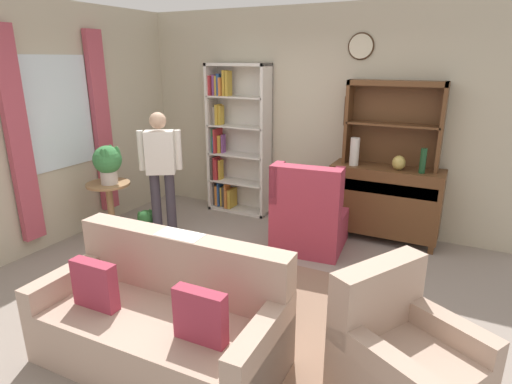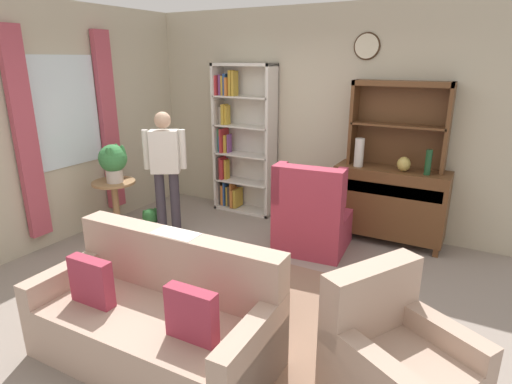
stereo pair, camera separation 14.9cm
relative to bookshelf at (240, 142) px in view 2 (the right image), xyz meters
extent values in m
cube|color=gray|center=(1.14, -1.95, -1.03)|extent=(5.40, 4.60, 0.02)
cube|color=#BCB299|center=(1.14, 0.18, 0.38)|extent=(5.00, 0.06, 2.80)
cylinder|color=beige|center=(1.68, 0.14, 1.28)|extent=(0.28, 0.03, 0.28)
torus|color=#382314|center=(1.68, 0.14, 1.28)|extent=(0.31, 0.02, 0.31)
cube|color=#422816|center=(1.67, 0.13, 0.51)|extent=(0.28, 0.03, 0.36)
cube|color=#BCB299|center=(-1.39, -1.95, 0.38)|extent=(0.06, 4.20, 2.80)
cube|color=silver|center=(-1.35, -1.76, 0.53)|extent=(0.02, 0.90, 1.30)
cube|color=#B24756|center=(-1.30, -2.34, 0.33)|extent=(0.08, 0.24, 2.30)
cube|color=#B24756|center=(-1.30, -1.18, 0.33)|extent=(0.08, 0.24, 2.30)
cube|color=#846651|center=(1.34, -2.25, -1.01)|extent=(2.38, 2.00, 0.01)
cube|color=silver|center=(-0.35, -0.02, 0.03)|extent=(0.04, 0.30, 2.10)
cube|color=silver|center=(0.51, -0.02, 0.03)|extent=(0.04, 0.30, 2.10)
cube|color=silver|center=(0.08, -0.02, 1.06)|extent=(0.90, 0.30, 0.04)
cube|color=silver|center=(0.08, -0.02, -1.00)|extent=(0.90, 0.30, 0.04)
cube|color=silver|center=(0.08, 0.13, 0.03)|extent=(0.90, 0.01, 2.10)
cube|color=silver|center=(0.08, -0.02, -0.57)|extent=(0.86, 0.30, 0.02)
cube|color=#3F3833|center=(-0.32, -0.04, -0.79)|extent=(0.03, 0.13, 0.35)
cube|color=#CC7233|center=(-0.28, -0.04, -0.82)|extent=(0.04, 0.13, 0.30)
cube|color=#284C8C|center=(-0.23, -0.04, -0.79)|extent=(0.03, 0.16, 0.35)
cube|color=gold|center=(-0.19, -0.04, -0.82)|extent=(0.03, 0.13, 0.29)
cube|color=#3F3833|center=(-0.16, -0.04, -0.82)|extent=(0.04, 0.13, 0.30)
cube|color=#CC7233|center=(-0.12, -0.04, -0.79)|extent=(0.02, 0.15, 0.35)
cube|color=#CC7233|center=(-0.08, -0.04, -0.83)|extent=(0.04, 0.24, 0.27)
cube|color=gold|center=(-0.03, -0.04, -0.83)|extent=(0.04, 0.22, 0.27)
cube|color=silver|center=(0.08, -0.02, -0.17)|extent=(0.86, 0.30, 0.02)
cube|color=#3F3833|center=(-0.32, -0.04, -0.40)|extent=(0.03, 0.23, 0.32)
cube|color=#B22D33|center=(-0.29, -0.04, -0.40)|extent=(0.02, 0.18, 0.33)
cube|color=#B22D33|center=(-0.26, -0.04, -0.42)|extent=(0.03, 0.19, 0.30)
cube|color=gold|center=(-0.22, -0.04, -0.42)|extent=(0.03, 0.11, 0.29)
cube|color=silver|center=(0.08, -0.02, 0.23)|extent=(0.86, 0.30, 0.02)
cube|color=#337247|center=(-0.32, -0.04, 0.01)|extent=(0.03, 0.11, 0.33)
cube|color=#284C8C|center=(-0.29, -0.04, -0.04)|extent=(0.02, 0.17, 0.24)
cube|color=#B22D33|center=(-0.25, -0.04, 0.01)|extent=(0.02, 0.23, 0.34)
cube|color=gold|center=(-0.21, -0.04, -0.03)|extent=(0.04, 0.13, 0.25)
cube|color=#723F7F|center=(-0.16, -0.04, -0.03)|extent=(0.02, 0.10, 0.27)
cube|color=silver|center=(0.08, -0.02, 0.64)|extent=(0.86, 0.30, 0.02)
cube|color=gray|center=(-0.32, -0.04, 0.41)|extent=(0.03, 0.23, 0.34)
cube|color=gray|center=(-0.28, -0.04, 0.37)|extent=(0.04, 0.11, 0.24)
cube|color=gold|center=(-0.23, -0.04, 0.39)|extent=(0.04, 0.15, 0.28)
cube|color=gold|center=(-0.19, -0.04, 0.38)|extent=(0.04, 0.10, 0.27)
cube|color=#B22D33|center=(-0.32, -0.04, 0.78)|extent=(0.03, 0.19, 0.27)
cube|color=#723F7F|center=(-0.28, -0.04, 0.79)|extent=(0.04, 0.12, 0.28)
cube|color=gold|center=(-0.24, -0.04, 0.78)|extent=(0.03, 0.12, 0.27)
cube|color=#284C8C|center=(-0.20, -0.04, 0.79)|extent=(0.04, 0.12, 0.29)
cube|color=#CC7233|center=(-0.15, -0.04, 0.77)|extent=(0.03, 0.20, 0.25)
cube|color=gold|center=(-0.11, -0.04, 0.82)|extent=(0.04, 0.13, 0.34)
cube|color=gold|center=(-0.06, -0.04, 0.81)|extent=(0.04, 0.13, 0.33)
cube|color=brown|center=(2.15, -0.09, -0.51)|extent=(1.30, 0.45, 0.82)
cube|color=brown|center=(1.55, -0.26, -0.97)|extent=(0.06, 0.06, 0.10)
cube|color=brown|center=(2.75, -0.26, -0.97)|extent=(0.06, 0.06, 0.10)
cube|color=brown|center=(1.55, 0.09, -0.97)|extent=(0.06, 0.06, 0.10)
cube|color=brown|center=(2.75, 0.09, -0.97)|extent=(0.06, 0.06, 0.10)
cube|color=#492C18|center=(2.15, -0.31, -0.30)|extent=(1.20, 0.01, 0.14)
cube|color=brown|center=(1.62, -0.01, 0.40)|extent=(0.04, 0.26, 1.00)
cube|color=brown|center=(2.68, -0.01, 0.40)|extent=(0.04, 0.26, 1.00)
cube|color=brown|center=(2.15, -0.01, 0.87)|extent=(1.10, 0.26, 0.06)
cube|color=brown|center=(2.15, -0.01, 0.40)|extent=(1.06, 0.26, 0.02)
cube|color=brown|center=(2.15, 0.12, 0.40)|extent=(1.10, 0.01, 1.00)
cylinder|color=beige|center=(1.76, -0.17, 0.07)|extent=(0.11, 0.11, 0.34)
ellipsoid|color=tan|center=(2.28, -0.15, -0.01)|extent=(0.15, 0.15, 0.17)
cylinder|color=#194223|center=(2.54, -0.18, 0.04)|extent=(0.07, 0.07, 0.28)
cube|color=tan|center=(1.15, -3.13, -0.81)|extent=(1.82, 0.90, 0.42)
cube|color=tan|center=(1.14, -2.81, -0.36)|extent=(1.80, 0.25, 0.48)
cube|color=tan|center=(0.32, -3.15, -0.72)|extent=(0.16, 0.85, 0.60)
cube|color=tan|center=(1.98, -3.11, -0.72)|extent=(0.16, 0.85, 0.60)
cube|color=#A33347|center=(0.70, -3.26, -0.42)|extent=(0.36, 0.11, 0.36)
cube|color=#A33347|center=(1.60, -3.24, -0.42)|extent=(0.36, 0.11, 0.36)
cube|color=white|center=(1.14, -2.81, -0.12)|extent=(0.36, 0.19, 0.00)
cube|color=tan|center=(2.83, -2.70, -0.82)|extent=(1.05, 1.04, 0.40)
cube|color=tan|center=(2.57, -2.55, -0.38)|extent=(0.53, 0.74, 0.48)
cube|color=tan|center=(2.98, -2.43, -0.74)|extent=(0.75, 0.51, 0.55)
cube|color=#A33347|center=(1.43, -0.70, -0.81)|extent=(0.86, 0.87, 0.42)
cube|color=#A33347|center=(1.46, -1.00, -0.28)|extent=(0.80, 0.28, 0.63)
cube|color=#A33347|center=(1.79, -0.92, -0.19)|extent=(0.13, 0.29, 0.44)
cube|color=#A33347|center=(1.12, -0.99, -0.19)|extent=(0.13, 0.29, 0.44)
cylinder|color=#997047|center=(-0.87, -1.58, -0.32)|extent=(0.52, 0.52, 0.03)
cylinder|color=#997047|center=(-0.87, -1.58, -0.68)|extent=(0.08, 0.08, 0.69)
cylinder|color=#997047|center=(-0.87, -1.58, -1.00)|extent=(0.36, 0.36, 0.03)
cylinder|color=beige|center=(-0.82, -1.60, -0.22)|extent=(0.20, 0.20, 0.16)
sphere|color=#387F42|center=(-0.82, -1.60, -0.01)|extent=(0.34, 0.34, 0.34)
ellipsoid|color=#387F42|center=(-0.74, -1.68, 0.03)|extent=(0.10, 0.06, 0.24)
ellipsoid|color=#387F42|center=(-0.73, -1.52, 0.03)|extent=(0.10, 0.06, 0.24)
ellipsoid|color=#387F42|center=(-0.87, -1.49, 0.03)|extent=(0.10, 0.06, 0.24)
ellipsoid|color=#387F42|center=(-0.77, -1.70, 0.03)|extent=(0.10, 0.06, 0.24)
cylinder|color=#AD6B4C|center=(-0.61, -1.27, -0.97)|extent=(0.13, 0.13, 0.10)
sphere|color=#2D6B33|center=(-0.61, -1.27, -0.83)|extent=(0.22, 0.22, 0.22)
ellipsoid|color=#2D6B33|center=(-0.66, -1.32, -0.80)|extent=(0.06, 0.04, 0.15)
ellipsoid|color=#2D6B33|center=(-0.57, -1.20, -0.80)|extent=(0.06, 0.04, 0.15)
ellipsoid|color=#2D6B33|center=(-0.53, -1.29, -0.80)|extent=(0.06, 0.04, 0.15)
ellipsoid|color=#2D6B33|center=(-0.59, -1.19, -0.80)|extent=(0.06, 0.04, 0.15)
cylinder|color=#38333D|center=(-0.40, -1.28, -0.61)|extent=(0.17, 0.17, 0.82)
cylinder|color=#38333D|center=(-0.25, -1.18, -0.61)|extent=(0.17, 0.17, 0.82)
cube|color=silver|center=(-0.32, -1.23, 0.06)|extent=(0.39, 0.35, 0.52)
sphere|color=tan|center=(-0.32, -1.23, 0.44)|extent=(0.28, 0.28, 0.20)
cylinder|color=silver|center=(-0.51, -1.35, 0.09)|extent=(0.11, 0.11, 0.48)
cylinder|color=silver|center=(-0.14, -1.11, 0.09)|extent=(0.11, 0.11, 0.48)
cube|color=brown|center=(1.20, -2.25, -0.61)|extent=(0.80, 0.50, 0.03)
cube|color=brown|center=(0.83, -2.47, -0.82)|extent=(0.05, 0.05, 0.39)
cube|color=brown|center=(1.57, -2.47, -0.82)|extent=(0.05, 0.05, 0.39)
cube|color=brown|center=(0.83, -2.03, -0.82)|extent=(0.05, 0.05, 0.39)
cube|color=brown|center=(1.57, -2.03, -0.82)|extent=(0.05, 0.05, 0.39)
cube|color=gray|center=(1.30, -2.22, -0.58)|extent=(0.16, 0.11, 0.03)
cube|color=#3F3833|center=(1.32, -2.21, -0.55)|extent=(0.16, 0.15, 0.03)
cube|color=#337247|center=(1.32, -2.21, -0.53)|extent=(0.16, 0.12, 0.03)
cube|color=#284C8C|center=(1.31, -2.22, -0.50)|extent=(0.17, 0.10, 0.02)
camera|label=1|loc=(2.97, -5.13, 1.14)|focal=29.54mm
camera|label=2|loc=(3.10, -5.06, 1.14)|focal=29.54mm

